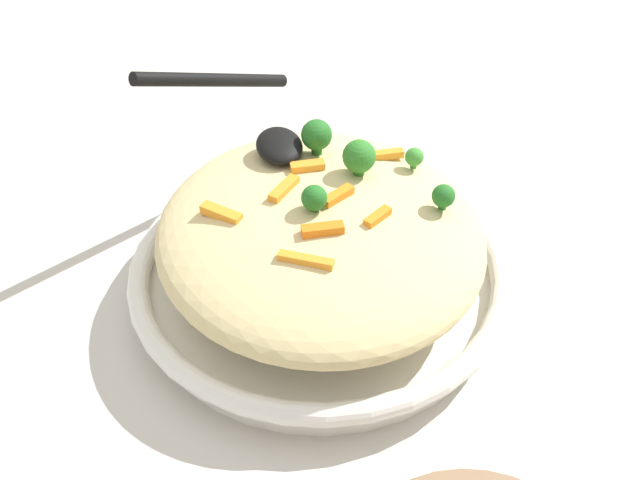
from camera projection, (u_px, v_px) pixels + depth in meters
name	position (u px, v px, depth m)	size (l,w,h in m)	color
ground_plane	(320.00, 293.00, 0.66)	(2.40, 2.40, 0.00)	beige
serving_bowl	(320.00, 274.00, 0.64)	(0.32, 0.32, 0.04)	white
pasta_mound	(320.00, 233.00, 0.61)	(0.29, 0.27, 0.07)	#DBC689
carrot_piece_0	(307.00, 166.00, 0.62)	(0.03, 0.01, 0.01)	orange
carrot_piece_1	(337.00, 195.00, 0.59)	(0.03, 0.01, 0.01)	orange
carrot_piece_2	(221.00, 214.00, 0.58)	(0.04, 0.01, 0.01)	orange
carrot_piece_3	(386.00, 155.00, 0.65)	(0.03, 0.01, 0.01)	orange
carrot_piece_4	(306.00, 261.00, 0.54)	(0.04, 0.01, 0.01)	orange
carrot_piece_5	(323.00, 230.00, 0.56)	(0.03, 0.01, 0.01)	orange
carrot_piece_6	(284.00, 188.00, 0.60)	(0.03, 0.01, 0.01)	orange
carrot_piece_7	(378.00, 216.00, 0.57)	(0.03, 0.01, 0.01)	orange
broccoli_floret_0	(414.00, 157.00, 0.63)	(0.02, 0.02, 0.02)	#377928
broccoli_floret_1	(314.00, 198.00, 0.57)	(0.02, 0.02, 0.02)	#205B1C
broccoli_floret_2	(443.00, 196.00, 0.59)	(0.02, 0.02, 0.02)	#205B1C
broccoli_floret_3	(359.00, 157.00, 0.61)	(0.03, 0.03, 0.03)	#296820
broccoli_floret_4	(317.00, 136.00, 0.64)	(0.03, 0.03, 0.03)	#205B1C
serving_spoon	(254.00, 120.00, 0.65)	(0.15, 0.15, 0.08)	black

